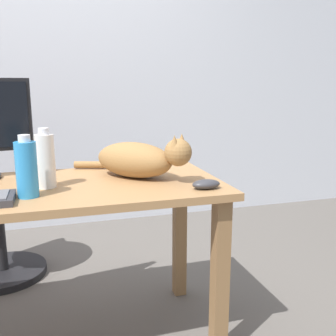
{
  "coord_description": "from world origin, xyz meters",
  "views": [
    {
      "loc": [
        0.09,
        -1.52,
        1.08
      ],
      "look_at": [
        0.52,
        -0.08,
        0.76
      ],
      "focal_mm": 41.13,
      "sensor_mm": 36.0,
      "label": 1
    }
  ],
  "objects_px": {
    "computer_mouse": "(206,184)",
    "spray_bottle": "(26,169)",
    "cat": "(139,159)",
    "water_bottle": "(45,160)"
  },
  "relations": [
    {
      "from": "computer_mouse",
      "to": "spray_bottle",
      "type": "relative_size",
      "value": 0.5
    },
    {
      "from": "computer_mouse",
      "to": "spray_bottle",
      "type": "distance_m",
      "value": 0.65
    },
    {
      "from": "cat",
      "to": "computer_mouse",
      "type": "bearing_deg",
      "value": -50.86
    },
    {
      "from": "computer_mouse",
      "to": "water_bottle",
      "type": "height_order",
      "value": "water_bottle"
    },
    {
      "from": "cat",
      "to": "spray_bottle",
      "type": "relative_size",
      "value": 2.13
    },
    {
      "from": "cat",
      "to": "computer_mouse",
      "type": "xyz_separation_m",
      "value": [
        0.21,
        -0.25,
        -0.06
      ]
    },
    {
      "from": "computer_mouse",
      "to": "cat",
      "type": "bearing_deg",
      "value": 129.14
    },
    {
      "from": "computer_mouse",
      "to": "water_bottle",
      "type": "xyz_separation_m",
      "value": [
        -0.58,
        0.2,
        0.09
      ]
    },
    {
      "from": "computer_mouse",
      "to": "spray_bottle",
      "type": "bearing_deg",
      "value": 172.92
    },
    {
      "from": "computer_mouse",
      "to": "water_bottle",
      "type": "distance_m",
      "value": 0.62
    }
  ]
}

